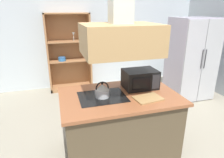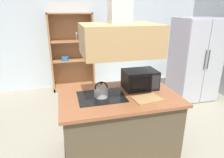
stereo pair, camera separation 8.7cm
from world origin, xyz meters
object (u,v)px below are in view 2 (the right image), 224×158
at_px(kettle, 101,90).
at_px(microwave, 140,79).
at_px(refrigerator, 194,60).
at_px(dish_cabinet, 72,56).
at_px(cutting_board, 147,99).

height_order(kettle, microwave, microwave).
xyz_separation_m(refrigerator, dish_cabinet, (-2.59, 1.26, -0.06)).
bearing_deg(refrigerator, cutting_board, -138.65).
relative_size(cutting_board, microwave, 0.74).
bearing_deg(kettle, refrigerator, 30.59).
distance_m(refrigerator, cutting_board, 2.48).
bearing_deg(kettle, microwave, 15.52).
height_order(dish_cabinet, cutting_board, dish_cabinet).
height_order(dish_cabinet, microwave, dish_cabinet).
distance_m(dish_cabinet, kettle, 2.69).
relative_size(refrigerator, cutting_board, 5.27).
relative_size(kettle, microwave, 0.45).
bearing_deg(kettle, cutting_board, -22.54).
distance_m(refrigerator, microwave, 2.20).
relative_size(refrigerator, kettle, 8.74).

